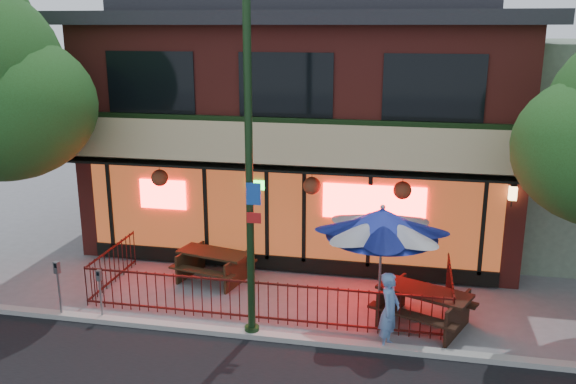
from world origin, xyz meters
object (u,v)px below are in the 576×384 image
(picnic_table_right, at_px, (424,302))
(patio_umbrella, at_px, (382,223))
(street_light, at_px, (250,194))
(parking_meter_near, at_px, (100,286))
(picnic_table_left, at_px, (214,261))
(pedestrian, at_px, (389,311))
(parking_meter_far, at_px, (58,280))

(picnic_table_right, distance_m, patio_umbrella, 2.04)
(street_light, bearing_deg, parking_meter_near, 179.96)
(picnic_table_left, bearing_deg, pedestrian, -29.35)
(street_light, distance_m, patio_umbrella, 2.97)
(patio_umbrella, bearing_deg, street_light, -156.47)
(pedestrian, bearing_deg, picnic_table_left, 74.82)
(parking_meter_near, bearing_deg, picnic_table_left, 56.15)
(parking_meter_far, bearing_deg, patio_umbrella, 9.76)
(picnic_table_right, bearing_deg, street_light, -161.86)
(picnic_table_left, distance_m, patio_umbrella, 4.95)
(patio_umbrella, distance_m, parking_meter_near, 6.41)
(picnic_table_left, bearing_deg, picnic_table_right, -15.42)
(patio_umbrella, bearing_deg, pedestrian, -76.21)
(parking_meter_near, xyz_separation_m, parking_meter_far, (-0.97, -0.08, 0.11))
(picnic_table_left, xyz_separation_m, picnic_table_right, (5.32, -1.47, 0.04))
(picnic_table_left, xyz_separation_m, patio_umbrella, (4.35, -1.51, 1.83))
(street_light, xyz_separation_m, picnic_table_right, (3.60, 1.18, -2.59))
(pedestrian, height_order, parking_meter_far, pedestrian)
(picnic_table_right, bearing_deg, pedestrian, -122.24)
(street_light, height_order, picnic_table_left, street_light)
(picnic_table_left, distance_m, parking_meter_near, 3.20)
(pedestrian, distance_m, parking_meter_near, 6.39)
(picnic_table_left, relative_size, picnic_table_right, 0.87)
(street_light, relative_size, picnic_table_left, 3.32)
(picnic_table_left, relative_size, parking_meter_far, 1.55)
(street_light, height_order, parking_meter_far, street_light)
(street_light, bearing_deg, patio_umbrella, 23.53)
(parking_meter_near, relative_size, parking_meter_far, 0.88)
(street_light, distance_m, pedestrian, 3.71)
(picnic_table_right, relative_size, parking_meter_far, 1.78)
(street_light, bearing_deg, picnic_table_left, 123.11)
(patio_umbrella, xyz_separation_m, parking_meter_near, (-6.12, -1.14, -1.53))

